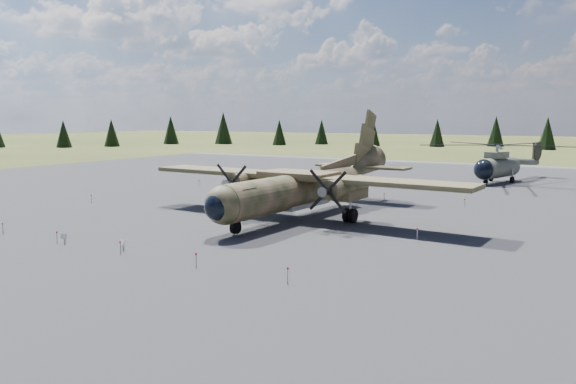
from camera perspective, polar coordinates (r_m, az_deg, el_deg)
The scene contains 8 objects.
ground at distance 47.57m, azimuth -6.34°, elevation -2.68°, with size 500.00×500.00×0.00m, color brown.
apron at distance 55.79m, azimuth -0.18°, elevation -1.13°, with size 120.00×120.00×0.04m, color slate.
transport_plane at distance 48.11m, azimuth 1.78°, elevation 0.88°, with size 29.88×27.12×9.85m.
helicopter_near at distance 77.97m, azimuth 20.61°, elevation 3.52°, with size 24.53×25.31×5.08m.
info_placard_left at distance 40.28m, azimuth -21.80°, elevation -4.33°, with size 0.49×0.26×0.74m.
info_placard_right at distance 37.30m, azimuth -16.43°, elevation -5.02°, with size 0.50×0.30×0.74m.
barrier_fence at distance 47.70m, azimuth -6.85°, elevation -2.05°, with size 33.12×29.62×0.85m.
treeline at distance 39.54m, azimuth -1.42°, elevation 2.25°, with size 275.23×286.86×10.94m.
Camera 1 is at (28.09, -37.46, 8.39)m, focal length 35.00 mm.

